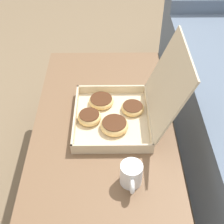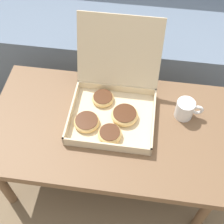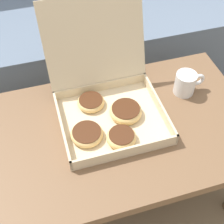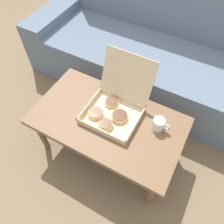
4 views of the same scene
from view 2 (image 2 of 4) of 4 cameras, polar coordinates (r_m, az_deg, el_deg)
The scene contains 5 objects.
ground_plane at distance 1.72m, azimuth -0.33°, elevation -8.49°, with size 12.00×12.00×0.00m, color #756047.
couch at distance 2.03m, azimuth 3.17°, elevation 17.08°, with size 2.32×0.85×0.96m.
coffee_table at distance 1.36m, azimuth -0.80°, elevation -3.49°, with size 1.02×0.58×0.42m.
pastry_box at distance 1.32m, azimuth -0.09°, elevation 1.65°, with size 0.36×0.43×0.34m.
coffee_mug at distance 1.36m, azimuth 13.29°, elevation 0.49°, with size 0.12×0.08×0.09m.
Camera 2 is at (0.12, -0.79, 1.52)m, focal length 50.00 mm.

